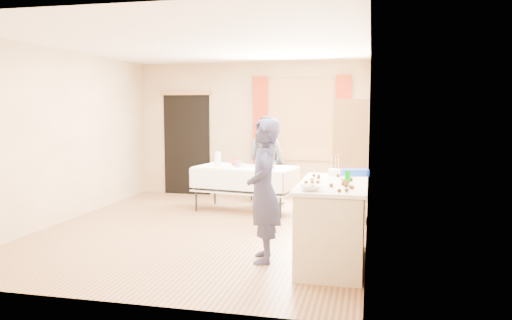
% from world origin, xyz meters
% --- Properties ---
extents(floor, '(4.50, 5.50, 0.02)m').
position_xyz_m(floor, '(0.00, 0.00, -0.01)').
color(floor, '#9E7047').
rests_on(floor, ground).
extents(ceiling, '(4.50, 5.50, 0.02)m').
position_xyz_m(ceiling, '(0.00, 0.00, 2.61)').
color(ceiling, white).
rests_on(ceiling, floor).
extents(wall_back, '(4.50, 0.02, 2.60)m').
position_xyz_m(wall_back, '(0.00, 2.76, 1.30)').
color(wall_back, tan).
rests_on(wall_back, floor).
extents(wall_front, '(4.50, 0.02, 2.60)m').
position_xyz_m(wall_front, '(0.00, -2.76, 1.30)').
color(wall_front, tan).
rests_on(wall_front, floor).
extents(wall_left, '(0.02, 5.50, 2.60)m').
position_xyz_m(wall_left, '(-2.26, 0.00, 1.30)').
color(wall_left, tan).
rests_on(wall_left, floor).
extents(wall_right, '(0.02, 5.50, 2.60)m').
position_xyz_m(wall_right, '(2.26, 0.00, 1.30)').
color(wall_right, tan).
rests_on(wall_right, floor).
extents(window_frame, '(1.32, 0.06, 1.52)m').
position_xyz_m(window_frame, '(1.00, 2.72, 1.50)').
color(window_frame, olive).
rests_on(window_frame, wall_back).
extents(window_pane, '(1.20, 0.02, 1.40)m').
position_xyz_m(window_pane, '(1.00, 2.71, 1.50)').
color(window_pane, white).
rests_on(window_pane, wall_back).
extents(curtain_left, '(0.28, 0.06, 1.65)m').
position_xyz_m(curtain_left, '(0.22, 2.67, 1.50)').
color(curtain_left, maroon).
rests_on(curtain_left, wall_back).
extents(curtain_right, '(0.28, 0.06, 1.65)m').
position_xyz_m(curtain_right, '(1.78, 2.67, 1.50)').
color(curtain_right, maroon).
rests_on(curtain_right, wall_back).
extents(doorway, '(0.95, 0.04, 2.00)m').
position_xyz_m(doorway, '(-1.30, 2.73, 1.00)').
color(doorway, black).
rests_on(doorway, floor).
extents(door_lintel, '(1.05, 0.06, 0.08)m').
position_xyz_m(door_lintel, '(-1.30, 2.70, 2.02)').
color(door_lintel, olive).
rests_on(door_lintel, wall_back).
extents(cabinet, '(0.50, 0.60, 1.86)m').
position_xyz_m(cabinet, '(1.99, 1.02, 0.93)').
color(cabinet, olive).
rests_on(cabinet, floor).
extents(counter, '(0.74, 1.55, 0.91)m').
position_xyz_m(counter, '(1.89, -1.16, 0.45)').
color(counter, beige).
rests_on(counter, floor).
extents(party_table, '(1.77, 1.11, 0.75)m').
position_xyz_m(party_table, '(0.25, 1.37, 0.44)').
color(party_table, black).
rests_on(party_table, floor).
extents(chair, '(0.50, 0.50, 0.92)m').
position_xyz_m(chair, '(0.35, 2.43, 0.27)').
color(chair, black).
rests_on(chair, floor).
extents(girl, '(0.76, 0.65, 1.61)m').
position_xyz_m(girl, '(1.13, -1.26, 0.80)').
color(girl, '#232345').
rests_on(girl, floor).
extents(woman, '(1.28, 1.26, 1.58)m').
position_xyz_m(woman, '(0.48, 2.00, 0.79)').
color(woman, black).
rests_on(woman, floor).
extents(soda_can, '(0.07, 0.07, 0.12)m').
position_xyz_m(soda_can, '(2.04, -1.05, 0.97)').
color(soda_can, '#008F0D').
rests_on(soda_can, counter).
extents(mixing_bowl, '(0.35, 0.35, 0.05)m').
position_xyz_m(mixing_bowl, '(1.71, -1.76, 0.94)').
color(mixing_bowl, white).
rests_on(mixing_bowl, counter).
extents(foam_block, '(0.17, 0.13, 0.08)m').
position_xyz_m(foam_block, '(1.87, -0.60, 0.95)').
color(foam_block, white).
rests_on(foam_block, counter).
extents(blue_basket, '(0.34, 0.27, 0.08)m').
position_xyz_m(blue_basket, '(2.11, -0.53, 0.95)').
color(blue_basket, blue).
rests_on(blue_basket, counter).
extents(pitcher, '(0.15, 0.15, 0.22)m').
position_xyz_m(pitcher, '(-0.23, 1.37, 0.86)').
color(pitcher, silver).
rests_on(pitcher, party_table).
extents(cup_red, '(0.19, 0.19, 0.11)m').
position_xyz_m(cup_red, '(0.05, 1.46, 0.81)').
color(cup_red, '#C34523').
rests_on(cup_red, party_table).
extents(cup_rainbow, '(0.21, 0.21, 0.11)m').
position_xyz_m(cup_rainbow, '(0.15, 1.26, 0.80)').
color(cup_rainbow, red).
rests_on(cup_rainbow, party_table).
extents(small_bowl, '(0.22, 0.22, 0.05)m').
position_xyz_m(small_bowl, '(0.56, 1.42, 0.78)').
color(small_bowl, white).
rests_on(small_bowl, party_table).
extents(pastry_tray, '(0.30, 0.23, 0.02)m').
position_xyz_m(pastry_tray, '(0.70, 1.16, 0.76)').
color(pastry_tray, white).
rests_on(pastry_tray, party_table).
extents(bottle, '(0.08, 0.08, 0.17)m').
position_xyz_m(bottle, '(-0.31, 1.62, 0.84)').
color(bottle, white).
rests_on(bottle, party_table).
extents(cake_balls, '(0.54, 1.13, 0.04)m').
position_xyz_m(cake_balls, '(1.87, -1.35, 0.93)').
color(cake_balls, '#3F2314').
rests_on(cake_balls, counter).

